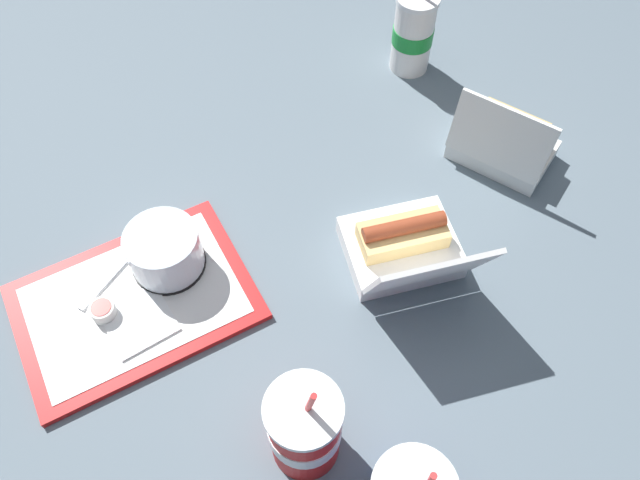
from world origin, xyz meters
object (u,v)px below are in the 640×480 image
plastic_fork (104,283)px  clamshell_hotdog_corner (404,247)px  cake_container (165,251)px  clamshell_sandwich_back (504,143)px  ketchup_cup (103,310)px  food_tray (135,302)px  soda_cup_left (305,428)px  soda_cup_front (413,33)px

plastic_fork → clamshell_hotdog_corner: 0.50m
cake_container → clamshell_sandwich_back: bearing=-3.7°
cake_container → ketchup_cup: bearing=-160.0°
cake_container → food_tray: bearing=-151.7°
soda_cup_left → clamshell_hotdog_corner: bearing=36.9°
soda_cup_front → food_tray: bearing=-156.6°
plastic_fork → soda_cup_left: soda_cup_left is taller
ketchup_cup → soda_cup_left: 0.38m
food_tray → plastic_fork: (-0.04, 0.05, 0.01)m
food_tray → soda_cup_front: soda_cup_front is taller
cake_container → plastic_fork: cake_container is taller
clamshell_sandwich_back → plastic_fork: bearing=176.1°
soda_cup_left → cake_container: bearing=101.8°
plastic_fork → soda_cup_left: (0.19, -0.38, 0.07)m
soda_cup_left → soda_cup_front: soda_cup_front is taller
food_tray → soda_cup_left: 0.37m
plastic_fork → clamshell_sandwich_back: (0.75, -0.05, 0.03)m
cake_container → plastic_fork: (-0.11, 0.01, -0.04)m
clamshell_hotdog_corner → soda_cup_front: (0.26, 0.42, 0.04)m
cake_container → clamshell_sandwich_back: (0.64, -0.04, -0.01)m
plastic_fork → clamshell_sandwich_back: size_ratio=0.50×
soda_cup_front → soda_cup_left: bearing=-130.7°
cake_container → soda_cup_front: 0.67m
soda_cup_left → food_tray: bearing=114.8°
cake_container → soda_cup_left: bearing=-78.2°
cake_container → plastic_fork: bearing=174.7°
plastic_fork → clamshell_hotdog_corner: (0.47, -0.17, 0.03)m
ketchup_cup → soda_cup_front: bearing=22.3°
clamshell_hotdog_corner → clamshell_sandwich_back: 0.30m
clamshell_hotdog_corner → ketchup_cup: bearing=166.8°
plastic_fork → soda_cup_front: soda_cup_front is taller
food_tray → ketchup_cup: bearing=-174.6°
plastic_fork → soda_cup_front: (0.73, 0.25, 0.07)m
clamshell_hotdog_corner → soda_cup_left: soda_cup_left is taller
cake_container → soda_cup_left: 0.38m
cake_container → clamshell_hotdog_corner: bearing=-23.7°
soda_cup_left → soda_cup_front: (0.54, 0.63, -0.00)m
cake_container → ketchup_cup: cake_container is taller
food_tray → clamshell_sandwich_back: (0.71, -0.00, 0.04)m
food_tray → plastic_fork: bearing=124.9°
ketchup_cup → plastic_fork: ketchup_cup is taller
clamshell_hotdog_corner → cake_container: bearing=156.3°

